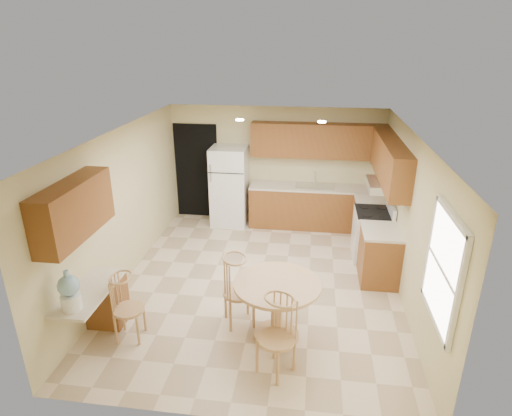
# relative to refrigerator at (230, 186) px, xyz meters

# --- Properties ---
(floor) EXTENTS (5.50, 5.50, 0.00)m
(floor) POSITION_rel_refrigerator_xyz_m (0.95, -2.40, -0.85)
(floor) COLOR beige
(floor) RESTS_ON ground
(ceiling) EXTENTS (4.50, 5.50, 0.02)m
(ceiling) POSITION_rel_refrigerator_xyz_m (0.95, -2.40, 1.65)
(ceiling) COLOR white
(ceiling) RESTS_ON wall_back
(wall_back) EXTENTS (4.50, 0.02, 2.50)m
(wall_back) POSITION_rel_refrigerator_xyz_m (0.95, 0.35, 0.40)
(wall_back) COLOR beige
(wall_back) RESTS_ON floor
(wall_front) EXTENTS (4.50, 0.02, 2.50)m
(wall_front) POSITION_rel_refrigerator_xyz_m (0.95, -5.15, 0.40)
(wall_front) COLOR beige
(wall_front) RESTS_ON floor
(wall_left) EXTENTS (0.02, 5.50, 2.50)m
(wall_left) POSITION_rel_refrigerator_xyz_m (-1.30, -2.40, 0.40)
(wall_left) COLOR beige
(wall_left) RESTS_ON floor
(wall_right) EXTENTS (0.02, 5.50, 2.50)m
(wall_right) POSITION_rel_refrigerator_xyz_m (3.20, -2.40, 0.40)
(wall_right) COLOR beige
(wall_right) RESTS_ON floor
(doorway) EXTENTS (0.90, 0.02, 2.10)m
(doorway) POSITION_rel_refrigerator_xyz_m (-0.80, 0.34, 0.20)
(doorway) COLOR black
(doorway) RESTS_ON floor
(base_cab_back) EXTENTS (2.75, 0.60, 0.87)m
(base_cab_back) POSITION_rel_refrigerator_xyz_m (1.83, 0.05, -0.41)
(base_cab_back) COLOR brown
(base_cab_back) RESTS_ON floor
(counter_back) EXTENTS (2.75, 0.63, 0.04)m
(counter_back) POSITION_rel_refrigerator_xyz_m (1.83, 0.05, 0.04)
(counter_back) COLOR beige
(counter_back) RESTS_ON base_cab_back
(base_cab_right_a) EXTENTS (0.60, 0.59, 0.87)m
(base_cab_right_a) POSITION_rel_refrigerator_xyz_m (2.90, -0.54, -0.41)
(base_cab_right_a) COLOR brown
(base_cab_right_a) RESTS_ON floor
(counter_right_a) EXTENTS (0.63, 0.59, 0.04)m
(counter_right_a) POSITION_rel_refrigerator_xyz_m (2.90, -0.54, 0.04)
(counter_right_a) COLOR beige
(counter_right_a) RESTS_ON base_cab_right_a
(base_cab_right_b) EXTENTS (0.60, 0.80, 0.87)m
(base_cab_right_b) POSITION_rel_refrigerator_xyz_m (2.90, -2.00, -0.41)
(base_cab_right_b) COLOR brown
(base_cab_right_b) RESTS_ON floor
(counter_right_b) EXTENTS (0.63, 0.80, 0.04)m
(counter_right_b) POSITION_rel_refrigerator_xyz_m (2.90, -2.00, 0.04)
(counter_right_b) COLOR beige
(counter_right_b) RESTS_ON base_cab_right_b
(upper_cab_back) EXTENTS (2.75, 0.33, 0.70)m
(upper_cab_back) POSITION_rel_refrigerator_xyz_m (1.83, 0.19, 1.00)
(upper_cab_back) COLOR brown
(upper_cab_back) RESTS_ON wall_back
(upper_cab_right) EXTENTS (0.33, 2.42, 0.70)m
(upper_cab_right) POSITION_rel_refrigerator_xyz_m (3.04, -1.19, 1.00)
(upper_cab_right) COLOR brown
(upper_cab_right) RESTS_ON wall_right
(upper_cab_left) EXTENTS (0.33, 1.40, 0.70)m
(upper_cab_left) POSITION_rel_refrigerator_xyz_m (-1.13, -4.00, 1.00)
(upper_cab_left) COLOR brown
(upper_cab_left) RESTS_ON wall_left
(sink) EXTENTS (0.78, 0.44, 0.01)m
(sink) POSITION_rel_refrigerator_xyz_m (1.80, 0.05, 0.06)
(sink) COLOR silver
(sink) RESTS_ON counter_back
(range_hood) EXTENTS (0.50, 0.76, 0.14)m
(range_hood) POSITION_rel_refrigerator_xyz_m (2.95, -1.22, 0.57)
(range_hood) COLOR silver
(range_hood) RESTS_ON upper_cab_right
(desk_pedestal) EXTENTS (0.48, 0.42, 0.72)m
(desk_pedestal) POSITION_rel_refrigerator_xyz_m (-1.05, -3.72, -0.49)
(desk_pedestal) COLOR brown
(desk_pedestal) RESTS_ON floor
(desk_top) EXTENTS (0.50, 1.20, 0.04)m
(desk_top) POSITION_rel_refrigerator_xyz_m (-1.05, -4.10, -0.10)
(desk_top) COLOR beige
(desk_top) RESTS_ON desk_pedestal
(window) EXTENTS (0.06, 1.12, 1.30)m
(window) POSITION_rel_refrigerator_xyz_m (3.18, -4.25, 0.65)
(window) COLOR white
(window) RESTS_ON wall_right
(can_light_a) EXTENTS (0.14, 0.14, 0.02)m
(can_light_a) POSITION_rel_refrigerator_xyz_m (0.45, -1.20, 1.64)
(can_light_a) COLOR white
(can_light_a) RESTS_ON ceiling
(can_light_b) EXTENTS (0.14, 0.14, 0.02)m
(can_light_b) POSITION_rel_refrigerator_xyz_m (1.85, -1.20, 1.64)
(can_light_b) COLOR white
(can_light_b) RESTS_ON ceiling
(refrigerator) EXTENTS (0.75, 0.73, 1.70)m
(refrigerator) POSITION_rel_refrigerator_xyz_m (0.00, 0.00, 0.00)
(refrigerator) COLOR white
(refrigerator) RESTS_ON floor
(stove) EXTENTS (0.65, 0.76, 1.09)m
(stove) POSITION_rel_refrigerator_xyz_m (2.88, -1.22, -0.38)
(stove) COLOR white
(stove) RESTS_ON floor
(dining_table) EXTENTS (1.15, 1.15, 0.85)m
(dining_table) POSITION_rel_refrigerator_xyz_m (1.35, -3.72, -0.29)
(dining_table) COLOR tan
(dining_table) RESTS_ON floor
(chair_table_a) EXTENTS (0.46, 0.60, 1.05)m
(chair_table_a) POSITION_rel_refrigerator_xyz_m (0.80, -3.57, -0.21)
(chair_table_a) COLOR tan
(chair_table_a) RESTS_ON floor
(chair_table_b) EXTENTS (0.45, 0.53, 1.01)m
(chair_table_b) POSITION_rel_refrigerator_xyz_m (1.40, -4.47, -0.23)
(chair_table_b) COLOR tan
(chair_table_b) RESTS_ON floor
(chair_desk) EXTENTS (0.41, 0.53, 0.94)m
(chair_desk) POSITION_rel_refrigerator_xyz_m (-0.60, -4.08, -0.28)
(chair_desk) COLOR tan
(chair_desk) RESTS_ON floor
(water_crock) EXTENTS (0.25, 0.25, 0.52)m
(water_crock) POSITION_rel_refrigerator_xyz_m (-1.05, -4.50, 0.16)
(water_crock) COLOR white
(water_crock) RESTS_ON desk_top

